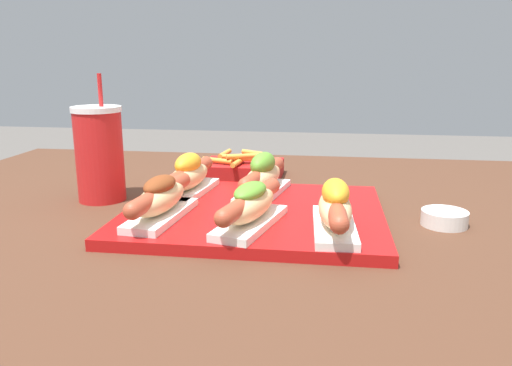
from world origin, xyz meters
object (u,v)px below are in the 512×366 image
(hot_dog_0, at_px, (161,198))
(hot_dog_1, at_px, (250,205))
(hot_dog_2, at_px, (335,208))
(hot_dog_4, at_px, (263,176))
(drink_cup, at_px, (99,154))
(fries_basket, at_px, (243,168))
(hot_dog_3, at_px, (189,176))
(sauce_bowl, at_px, (444,217))
(serving_tray, at_px, (254,214))

(hot_dog_0, relative_size, hot_dog_1, 1.02)
(hot_dog_2, distance_m, hot_dog_4, 0.22)
(drink_cup, xyz_separation_m, fries_basket, (0.24, 0.23, -0.07))
(hot_dog_3, height_order, fries_basket, hot_dog_3)
(hot_dog_1, height_order, hot_dog_4, hot_dog_4)
(hot_dog_3, xyz_separation_m, drink_cup, (-0.17, -0.00, 0.04))
(sauce_bowl, bearing_deg, serving_tray, -178.29)
(fries_basket, bearing_deg, hot_dog_2, -62.53)
(hot_dog_3, bearing_deg, sauce_bowl, -8.44)
(hot_dog_4, bearing_deg, hot_dog_3, -174.78)
(hot_dog_2, height_order, sauce_bowl, hot_dog_2)
(serving_tray, distance_m, hot_dog_2, 0.17)
(sauce_bowl, distance_m, drink_cup, 0.63)
(hot_dog_2, relative_size, hot_dog_3, 1.01)
(hot_dog_1, distance_m, hot_dog_2, 0.13)
(serving_tray, bearing_deg, drink_cup, 166.30)
(serving_tray, distance_m, hot_dog_3, 0.16)
(hot_dog_0, height_order, sauce_bowl, hot_dog_0)
(serving_tray, bearing_deg, hot_dog_4, 87.95)
(fries_basket, bearing_deg, drink_cup, -136.34)
(serving_tray, height_order, hot_dog_4, hot_dog_4)
(drink_cup, bearing_deg, sauce_bowl, -6.04)
(serving_tray, height_order, hot_dog_0, hot_dog_0)
(hot_dog_2, height_order, drink_cup, drink_cup)
(hot_dog_2, xyz_separation_m, fries_basket, (-0.20, 0.39, -0.03))
(serving_tray, distance_m, hot_dog_0, 0.16)
(hot_dog_3, xyz_separation_m, fries_basket, (0.06, 0.23, -0.03))
(hot_dog_2, bearing_deg, sauce_bowl, 29.31)
(hot_dog_0, xyz_separation_m, sauce_bowl, (0.45, 0.08, -0.04))
(hot_dog_0, relative_size, hot_dog_4, 1.01)
(drink_cup, height_order, fries_basket, drink_cup)
(sauce_bowl, bearing_deg, hot_dog_1, -161.84)
(hot_dog_4, bearing_deg, drink_cup, -177.50)
(hot_dog_3, distance_m, fries_basket, 0.24)
(serving_tray, relative_size, hot_dog_4, 2.04)
(hot_dog_2, xyz_separation_m, sauce_bowl, (0.18, 0.10, -0.04))
(hot_dog_2, bearing_deg, serving_tray, 145.47)
(serving_tray, relative_size, hot_dog_3, 2.02)
(serving_tray, distance_m, sauce_bowl, 0.31)
(serving_tray, height_order, hot_dog_3, hot_dog_3)
(sauce_bowl, bearing_deg, fries_basket, 142.79)
(serving_tray, height_order, hot_dog_1, hot_dog_1)
(hot_dog_3, bearing_deg, hot_dog_2, -31.97)
(hot_dog_1, xyz_separation_m, hot_dog_3, (-0.14, 0.17, 0.00))
(hot_dog_1, distance_m, hot_dog_3, 0.22)
(serving_tray, relative_size, drink_cup, 1.80)
(serving_tray, xyz_separation_m, hot_dog_3, (-0.14, 0.08, 0.04))
(hot_dog_2, relative_size, fries_basket, 1.19)
(hot_dog_1, bearing_deg, drink_cup, 152.22)
(hot_dog_2, relative_size, drink_cup, 0.89)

